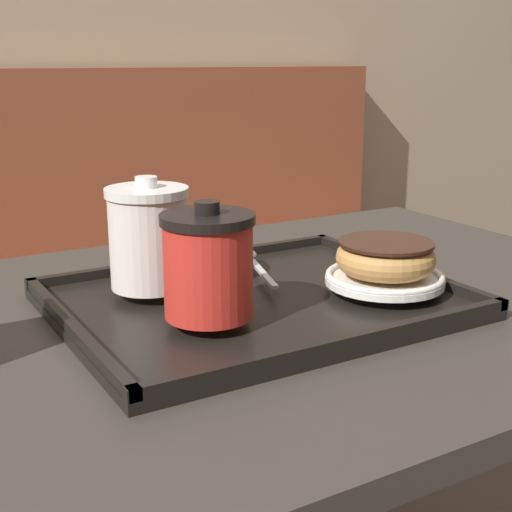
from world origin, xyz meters
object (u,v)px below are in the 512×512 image
(coffee_cup_front, at_px, (208,265))
(spoon, at_px, (253,260))
(donut_chocolate_glazed, at_px, (386,257))
(coffee_cup_rear, at_px, (148,237))

(coffee_cup_front, relative_size, spoon, 0.80)
(donut_chocolate_glazed, distance_m, spoon, 0.19)
(donut_chocolate_glazed, bearing_deg, spoon, 120.03)
(spoon, bearing_deg, coffee_cup_front, 153.50)
(coffee_cup_front, height_order, spoon, coffee_cup_front)
(donut_chocolate_glazed, bearing_deg, coffee_cup_front, 177.86)
(donut_chocolate_glazed, xyz_separation_m, spoon, (-0.09, 0.16, -0.03))
(coffee_cup_front, xyz_separation_m, coffee_cup_rear, (-0.02, 0.12, 0.00))
(coffee_cup_rear, relative_size, donut_chocolate_glazed, 1.11)
(coffee_cup_front, distance_m, spoon, 0.21)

